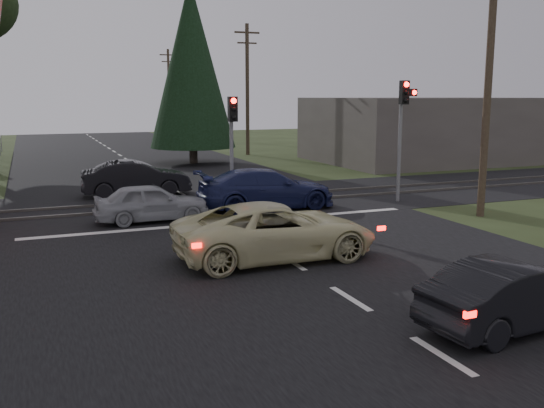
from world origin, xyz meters
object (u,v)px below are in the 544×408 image
utility_pole_far (169,90)px  silver_car (151,203)px  traffic_signal_right (404,117)px  dark_car_far (136,178)px  utility_pole_near (489,78)px  blue_sedan (266,189)px  traffic_signal_center (232,132)px  cream_coupe (276,231)px  dark_hatchback (517,295)px  utility_pole_mid (247,87)px

utility_pole_far → silver_car: 47.08m
traffic_signal_right → dark_car_far: 11.16m
utility_pole_near → silver_car: (-10.79, 3.35, -4.09)m
blue_sedan → utility_pole_near: bearing=-119.4°
traffic_signal_right → silver_car: size_ratio=1.26×
traffic_signal_center → utility_pole_near: bearing=-32.0°
silver_car → blue_sedan: (4.37, 0.73, 0.10)m
utility_pole_near → dark_car_far: bearing=139.4°
silver_car → cream_coupe: bearing=-160.9°
traffic_signal_right → utility_pole_far: bearing=88.8°
utility_pole_near → utility_pole_far: 49.00m
dark_hatchback → dark_car_far: (-3.84, 17.38, 0.11)m
traffic_signal_right → dark_hatchback: (-5.58, -11.97, -2.69)m
traffic_signal_right → dark_car_far: size_ratio=1.06×
traffic_signal_center → dark_car_far: traffic_signal_center is taller
utility_pole_near → dark_car_far: size_ratio=2.03×
traffic_signal_right → silver_car: (-9.83, -0.12, -2.68)m
utility_pole_near → blue_sedan: 8.59m
traffic_signal_center → blue_sedan: 2.41m
traffic_signal_center → utility_pole_far: bearing=80.4°
cream_coupe → blue_sedan: (2.32, 6.62, 0.02)m
traffic_signal_center → dark_car_far: bearing=124.2°
utility_pole_far → dark_car_far: size_ratio=2.03×
utility_pole_far → dark_car_far: 41.62m
silver_car → dark_car_far: dark_car_far is taller
utility_pole_far → utility_pole_mid: bearing=-90.0°
utility_pole_mid → dark_hatchback: size_ratio=2.38×
utility_pole_mid → silver_car: utility_pole_mid is taller
traffic_signal_right → utility_pole_near: 3.87m
utility_pole_mid → utility_pole_far: bearing=90.0°
traffic_signal_right → blue_sedan: (-5.46, 0.61, -2.57)m
traffic_signal_right → dark_car_far: traffic_signal_right is taller
utility_pole_mid → traffic_signal_center: bearing=-111.2°
traffic_signal_right → cream_coupe: size_ratio=0.90×
dark_hatchback → blue_sedan: size_ratio=0.74×
utility_pole_near → dark_car_far: utility_pole_near is taller
dark_hatchback → dark_car_far: size_ratio=0.85×
cream_coupe → dark_hatchback: bearing=-159.4°
traffic_signal_right → dark_hatchback: traffic_signal_right is taller
utility_pole_mid → traffic_signal_right: bearing=-92.7°
traffic_signal_center → blue_sedan: (1.08, -0.59, -2.07)m
silver_car → utility_pole_far: bearing=-13.3°
utility_pole_near → traffic_signal_right: bearing=105.3°
utility_pole_far → silver_car: bearing=-103.3°
cream_coupe → traffic_signal_right: bearing=-52.1°
silver_car → blue_sedan: size_ratio=0.73×
blue_sedan → dark_car_far: size_ratio=1.15×
utility_pole_near → dark_car_far: 14.23m
utility_pole_mid → cream_coupe: bearing=-108.2°
utility_pole_far → dark_hatchback: size_ratio=2.38×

